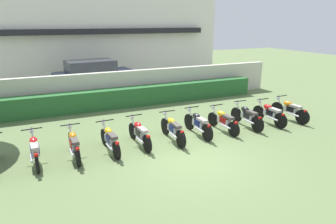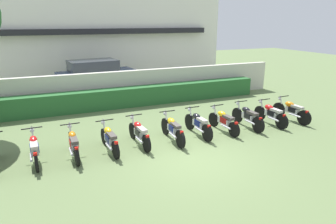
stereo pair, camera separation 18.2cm
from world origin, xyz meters
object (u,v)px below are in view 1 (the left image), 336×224
Objects in this scene: motorcycle_in_row_10 at (290,110)px; motorcycle_in_row_6 at (198,123)px; motorcycle_in_row_3 at (110,139)px; motorcycle_in_row_8 at (247,116)px; motorcycle_in_row_5 at (173,129)px; motorcycle_in_row_2 at (74,144)px; motorcycle_in_row_9 at (270,113)px; motorcycle_in_row_1 at (35,149)px; parked_car at (94,76)px; motorcycle_in_row_4 at (139,133)px; motorcycle_in_row_7 at (223,120)px.

motorcycle_in_row_6 is at bearing 84.72° from motorcycle_in_row_10.
motorcycle_in_row_8 is at bearing -93.35° from motorcycle_in_row_3.
motorcycle_in_row_10 reaches higher than motorcycle_in_row_5.
motorcycle_in_row_10 is at bearing -91.22° from motorcycle_in_row_2.
motorcycle_in_row_9 is (1.10, -0.07, -0.00)m from motorcycle_in_row_8.
motorcycle_in_row_8 is 1.05× the size of motorcycle_in_row_9.
motorcycle_in_row_8 is at bearing -90.76° from motorcycle_in_row_2.
motorcycle_in_row_2 reaches higher than motorcycle_in_row_1.
motorcycle_in_row_4 is at bearing -97.42° from parked_car.
motorcycle_in_row_5 is (1.19, -0.11, 0.01)m from motorcycle_in_row_4.
parked_car is at bearing -24.14° from motorcycle_in_row_1.
motorcycle_in_row_8 is at bearing -93.53° from motorcycle_in_row_4.
motorcycle_in_row_6 is 3.31m from motorcycle_in_row_9.
motorcycle_in_row_8 is (7.75, 0.02, 0.01)m from motorcycle_in_row_1.
motorcycle_in_row_8 is (2.21, -0.02, 0.00)m from motorcycle_in_row_6.
motorcycle_in_row_5 reaches higher than motorcycle_in_row_9.
motorcycle_in_row_10 is (7.76, 0.08, 0.02)m from motorcycle_in_row_3.
motorcycle_in_row_1 is 0.97× the size of motorcycle_in_row_8.
motorcycle_in_row_3 is at bearing -92.27° from motorcycle_in_row_2.
motorcycle_in_row_10 reaches higher than motorcycle_in_row_3.
motorcycle_in_row_3 is at bearing 90.77° from motorcycle_in_row_5.
motorcycle_in_row_9 is (5.48, -8.72, -0.49)m from parked_car.
motorcycle_in_row_6 is 2.21m from motorcycle_in_row_8.
motorcycle_in_row_2 is 0.97× the size of motorcycle_in_row_8.
motorcycle_in_row_3 is 0.93× the size of motorcycle_in_row_5.
motorcycle_in_row_3 is 5.53m from motorcycle_in_row_8.
motorcycle_in_row_4 is (3.27, 0.03, 0.00)m from motorcycle_in_row_1.
motorcycle_in_row_4 is 5.58m from motorcycle_in_row_9.
parked_car reaches higher than motorcycle_in_row_5.
motorcycle_in_row_1 is at bearing 89.43° from motorcycle_in_row_8.
motorcycle_in_row_7 is (1.09, -0.03, -0.02)m from motorcycle_in_row_6.
motorcycle_in_row_9 is at bearing -93.08° from motorcycle_in_row_6.
parked_car is 2.40× the size of motorcycle_in_row_10.
parked_car is 2.50× the size of motorcycle_in_row_1.
motorcycle_in_row_8 reaches higher than motorcycle_in_row_2.
motorcycle_in_row_1 is 9.98m from motorcycle_in_row_10.
motorcycle_in_row_2 is 1.01× the size of motorcycle_in_row_9.
parked_car reaches higher than motorcycle_in_row_4.
motorcycle_in_row_8 reaches higher than motorcycle_in_row_4.
motorcycle_in_row_4 is at bearing 89.19° from motorcycle_in_row_8.
motorcycle_in_row_1 is at bearing 89.47° from motorcycle_in_row_5.
motorcycle_in_row_6 is (1.08, 0.13, 0.00)m from motorcycle_in_row_5.
motorcycle_in_row_2 is at bearing 85.85° from motorcycle_in_row_10.
motorcycle_in_row_5 is at bearing 88.43° from motorcycle_in_row_9.
motorcycle_in_row_7 is at bearing -87.04° from motorcycle_in_row_5.
motorcycle_in_row_5 reaches higher than motorcycle_in_row_3.
motorcycle_in_row_8 is at bearing 84.40° from motorcycle_in_row_9.
motorcycle_in_row_6 is at bearing -92.27° from motorcycle_in_row_3.
motorcycle_in_row_6 reaches higher than motorcycle_in_row_1.
motorcycle_in_row_4 is at bearing -87.92° from motorcycle_in_row_3.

